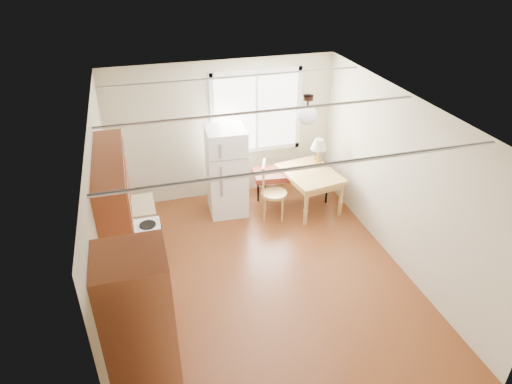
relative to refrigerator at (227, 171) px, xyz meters
name	(u,v)px	position (x,y,z in m)	size (l,w,h in m)	color
room_shell	(264,201)	(0.10, -1.86, 0.47)	(4.60, 5.60, 2.62)	#522510
kitchen_run	(137,280)	(-1.62, -2.49, 0.06)	(0.65, 3.40, 2.20)	brown
window_unit	(256,112)	(0.70, 0.61, 0.77)	(1.64, 0.05, 1.51)	white
pendant_light	(307,114)	(0.80, -1.46, 1.46)	(0.26, 0.26, 0.40)	black
refrigerator	(227,171)	(0.00, 0.00, 0.00)	(0.67, 0.69, 1.55)	white
bench	(293,174)	(1.19, -0.04, -0.20)	(1.45, 0.68, 0.65)	#561B14
dining_table	(310,177)	(1.42, -0.26, -0.19)	(1.00, 1.23, 0.69)	#B08843
chair	(269,187)	(0.63, -0.37, -0.20)	(0.49, 0.48, 1.00)	#B08843
table_lamp	(319,146)	(1.65, -0.02, 0.27)	(0.28, 0.28, 0.49)	gold
coffee_maker	(136,280)	(-1.62, -2.72, 0.24)	(0.23, 0.26, 0.33)	black
kettle	(127,262)	(-1.70, -2.33, 0.22)	(0.12, 0.12, 0.23)	red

